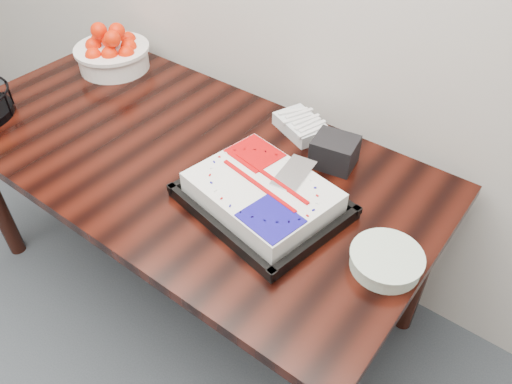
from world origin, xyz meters
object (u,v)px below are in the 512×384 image
Objects in this scene: table at (183,170)px; tangerine_bowl at (112,49)px; cake_tray at (262,195)px; plate_stack at (386,261)px; napkin_box at (335,152)px.

table is 0.71m from tangerine_bowl.
table is 0.42m from cake_tray.
table is 9.05× the size of plate_stack.
table is at bearing 177.17° from plate_stack.
napkin_box is at bearing 0.12° from tangerine_bowl.
table is at bearing -150.50° from napkin_box.
plate_stack reaches higher than table.
cake_tray is at bearing -178.39° from plate_stack.
cake_tray is at bearing -16.69° from tangerine_bowl.
tangerine_bowl is 1.47m from plate_stack.
tangerine_bowl is at bearing 168.30° from plate_stack.
tangerine_bowl is 2.26× the size of napkin_box.
tangerine_bowl is 1.59× the size of plate_stack.
table is 12.85× the size of napkin_box.
cake_tray is at bearing -102.07° from napkin_box.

